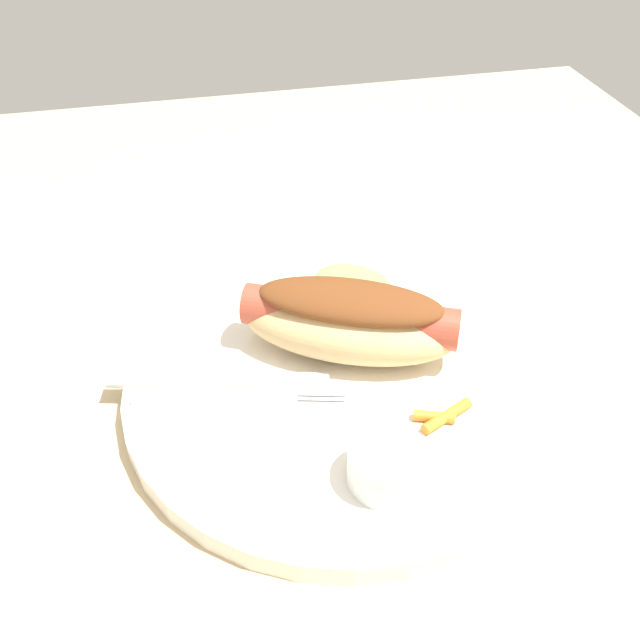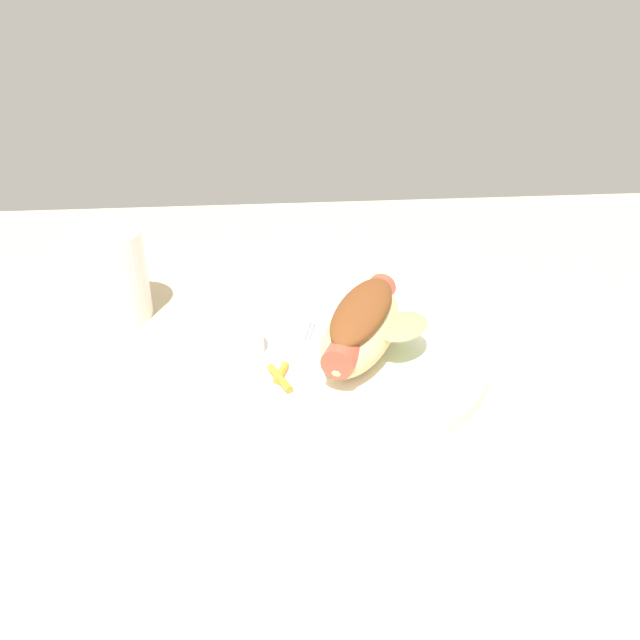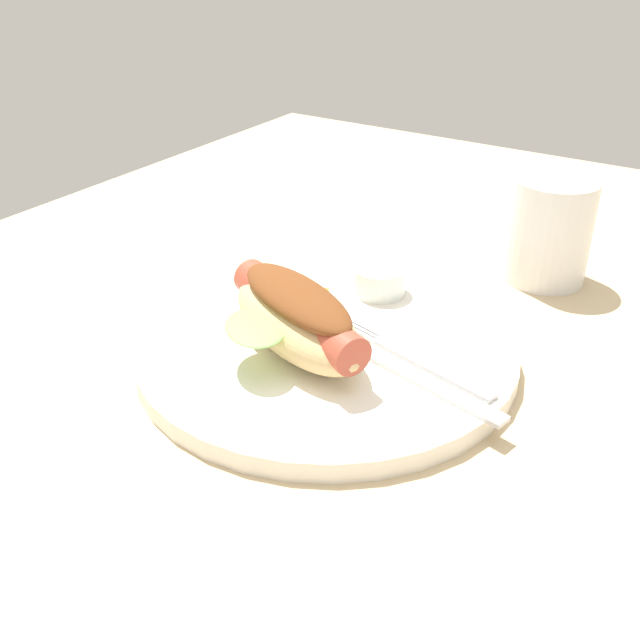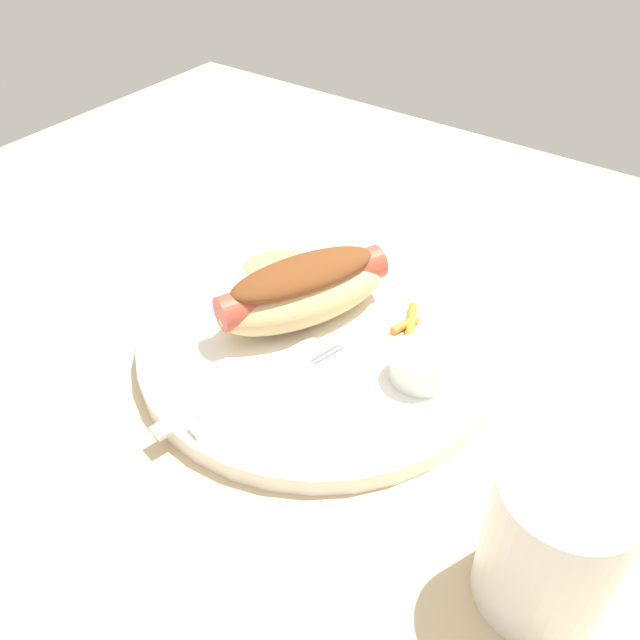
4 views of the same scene
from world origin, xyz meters
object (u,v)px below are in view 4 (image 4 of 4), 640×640
object	(u,v)px
knife	(242,385)
drinking_cup	(553,543)
sauce_ramekin	(421,365)
fork	(269,390)
hot_dog	(303,289)
carrot_garnish	(409,322)
plate	(320,341)

from	to	relation	value
knife	drinking_cup	bearing A→B (deg)	-80.53
knife	drinking_cup	xyz separation A→B (cm)	(24.60, -1.66, 3.21)
sauce_ramekin	fork	distance (cm)	11.81
hot_dog	fork	world-z (taller)	hot_dog
hot_dog	sauce_ramekin	world-z (taller)	hot_dog
fork	drinking_cup	distance (cm)	22.90
fork	hot_dog	bearing A→B (deg)	35.04
sauce_ramekin	carrot_garnish	world-z (taller)	sauce_ramekin
carrot_garnish	plate	bearing A→B (deg)	-135.92
fork	knife	distance (cm)	2.20
sauce_ramekin	drinking_cup	size ratio (longest dim) A/B	0.48
plate	sauce_ramekin	world-z (taller)	sauce_ramekin
knife	plate	bearing A→B (deg)	4.94
hot_dog	drinking_cup	bearing A→B (deg)	-89.17
hot_dog	carrot_garnish	world-z (taller)	hot_dog
fork	carrot_garnish	distance (cm)	13.84
carrot_garnish	drinking_cup	bearing A→B (deg)	-40.91
hot_dog	knife	size ratio (longest dim) A/B	1.08
knife	sauce_ramekin	bearing A→B (deg)	-36.65
carrot_garnish	knife	bearing A→B (deg)	-116.06
sauce_ramekin	drinking_cup	world-z (taller)	drinking_cup
plate	hot_dog	size ratio (longest dim) A/B	1.83
fork	carrot_garnish	bearing A→B (deg)	-5.52
carrot_garnish	fork	bearing A→B (deg)	-109.83
drinking_cup	knife	bearing A→B (deg)	176.13
sauce_ramekin	fork	size ratio (longest dim) A/B	0.34
fork	knife	bearing A→B (deg)	125.23
fork	plate	bearing A→B (deg)	20.28
hot_dog	drinking_cup	xyz separation A→B (cm)	(25.89, -11.30, 0.48)
plate	drinking_cup	distance (cm)	25.80
drinking_cup	carrot_garnish	bearing A→B (deg)	139.09
sauce_ramekin	drinking_cup	xyz separation A→B (cm)	(14.02, -10.55, 2.14)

